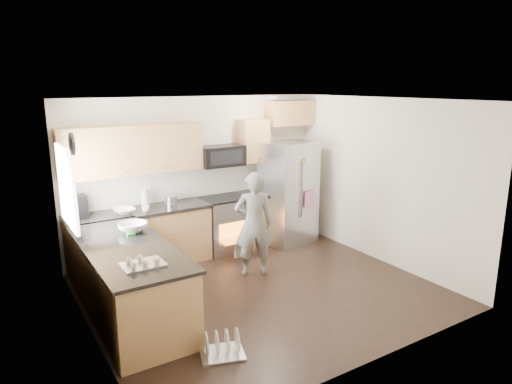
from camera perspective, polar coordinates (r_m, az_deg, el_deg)
ground at (r=6.48m, az=0.66°, el=-12.20°), size 4.50×4.50×0.00m
room_shell at (r=5.94m, az=0.32°, el=2.48°), size 4.54×4.04×2.62m
back_cabinet_run at (r=7.37m, az=-10.56°, el=-1.24°), size 4.45×0.64×2.50m
peninsula at (r=5.84m, az=-15.58°, el=-10.69°), size 0.96×2.36×1.04m
stove_range at (r=7.78m, az=-3.89°, el=-2.46°), size 0.76×0.97×1.79m
refrigerator at (r=8.11m, az=4.07°, el=-0.10°), size 1.00×0.84×1.82m
person at (r=6.73m, az=-0.29°, el=-4.04°), size 0.67×0.56×1.57m
dish_rack at (r=5.11m, az=-4.26°, el=-18.91°), size 0.54×0.49×0.28m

